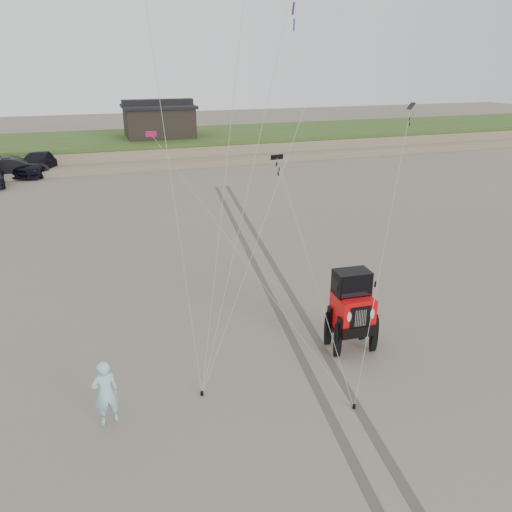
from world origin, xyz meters
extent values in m
plane|color=#6B6054|center=(0.00, 0.00, 0.00)|extent=(160.00, 160.00, 0.00)
cube|color=#7A6B54|center=(0.00, 38.00, 0.70)|extent=(160.00, 12.00, 1.40)
cube|color=#2D4719|center=(0.00, 38.00, 1.55)|extent=(160.00, 12.00, 0.35)
cube|color=#7A6B54|center=(0.00, 31.50, 0.25)|extent=(160.00, 3.50, 0.50)
cube|color=black|center=(2.00, 37.00, 3.03)|extent=(6.00, 5.00, 2.60)
cube|color=black|center=(2.00, 37.00, 4.45)|extent=(6.40, 5.40, 0.25)
cube|color=black|center=(2.00, 37.00, 4.83)|extent=(6.40, 1.20, 0.50)
imported|color=black|center=(-10.06, 30.72, 0.80)|extent=(5.00, 2.11, 1.61)
imported|color=black|center=(-8.27, 31.85, 0.84)|extent=(4.58, 6.27, 1.69)
imported|color=#82BECA|center=(-5.05, -0.19, 0.86)|extent=(0.70, 0.53, 1.72)
cube|color=black|center=(1.89, 6.48, 5.00)|extent=(0.52, 0.32, 0.26)
cube|color=#E11C63|center=(-2.31, 9.26, 5.67)|extent=(0.42, 0.18, 0.24)
cube|color=black|center=(5.66, 3.88, 6.92)|extent=(0.28, 0.44, 0.24)
cylinder|color=black|center=(-2.64, 0.09, 0.06)|extent=(0.08, 0.08, 0.12)
cylinder|color=black|center=(0.93, -1.71, 0.06)|extent=(0.08, 0.08, 0.12)
cube|color=#4C443D|center=(1.60, 8.00, 0.00)|extent=(4.42, 29.74, 0.01)
cube|color=#4C443D|center=(2.40, 8.00, 0.00)|extent=(4.42, 29.74, 0.01)
camera|label=1|loc=(-4.84, -10.82, 8.32)|focal=35.00mm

